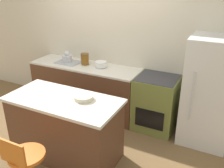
# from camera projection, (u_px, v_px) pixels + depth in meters

# --- Properties ---
(ground_plane) EXTENTS (14.00, 14.00, 0.00)m
(ground_plane) POSITION_uv_depth(u_px,v_px,m) (91.00, 121.00, 4.42)
(ground_plane) COLOR brown
(wall_back) EXTENTS (8.00, 0.06, 2.60)m
(wall_back) POSITION_uv_depth(u_px,v_px,m) (108.00, 41.00, 4.45)
(wall_back) COLOR beige
(wall_back) RESTS_ON ground_plane
(back_counter) EXTENTS (2.03, 0.61, 0.90)m
(back_counter) POSITION_uv_depth(u_px,v_px,m) (86.00, 88.00, 4.64)
(back_counter) COLOR brown
(back_counter) RESTS_ON ground_plane
(kitchen_island) EXTENTS (1.53, 0.74, 0.89)m
(kitchen_island) POSITION_uv_depth(u_px,v_px,m) (65.00, 128.00, 3.42)
(kitchen_island) COLOR brown
(kitchen_island) RESTS_ON ground_plane
(oven_range) EXTENTS (0.66, 0.62, 0.90)m
(oven_range) POSITION_uv_depth(u_px,v_px,m) (156.00, 103.00, 4.08)
(oven_range) COLOR olive
(oven_range) RESTS_ON ground_plane
(refrigerator) EXTENTS (0.70, 0.66, 1.62)m
(refrigerator) POSITION_uv_depth(u_px,v_px,m) (209.00, 93.00, 3.61)
(refrigerator) COLOR silver
(refrigerator) RESTS_ON ground_plane
(stool_chair) EXTENTS (0.42, 0.42, 0.82)m
(stool_chair) POSITION_uv_depth(u_px,v_px,m) (26.00, 166.00, 2.81)
(stool_chair) COLOR #B7B7BC
(stool_chair) RESTS_ON ground_plane
(kettle) EXTENTS (0.18, 0.18, 0.20)m
(kettle) POSITION_uv_depth(u_px,v_px,m) (67.00, 57.00, 4.62)
(kettle) COLOR silver
(kettle) RESTS_ON back_counter
(mixing_bowl) EXTENTS (0.21, 0.21, 0.10)m
(mixing_bowl) POSITION_uv_depth(u_px,v_px,m) (101.00, 64.00, 4.34)
(mixing_bowl) COLOR white
(mixing_bowl) RESTS_ON back_counter
(canister_jar) EXTENTS (0.15, 0.15, 0.19)m
(canister_jar) POSITION_uv_depth(u_px,v_px,m) (85.00, 59.00, 4.46)
(canister_jar) COLOR brown
(canister_jar) RESTS_ON back_counter
(fruit_bowl) EXTENTS (0.25, 0.25, 0.06)m
(fruit_bowl) POSITION_uv_depth(u_px,v_px,m) (84.00, 97.00, 3.22)
(fruit_bowl) COLOR beige
(fruit_bowl) RESTS_ON kitchen_island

